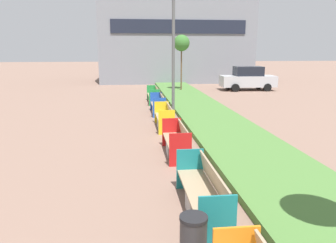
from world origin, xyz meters
TOP-DOWN VIEW (x-y plane):
  - planter_grass_strip at (3.20, 12.00)m, footprint 2.80×120.00m
  - building_backdrop at (4.00, 34.77)m, footprint 14.48×7.59m
  - bench_teal_frame at (0.94, 6.82)m, footprint 0.65×2.46m
  - bench_red_frame at (0.94, 10.48)m, footprint 0.65×2.02m
  - bench_yellow_frame at (0.94, 13.98)m, footprint 0.65×2.10m
  - bench_blue_frame at (0.94, 17.13)m, footprint 0.65×2.05m
  - bench_green_frame at (0.94, 20.57)m, footprint 0.65×2.33m
  - street_lamp_post at (1.55, 16.10)m, footprint 0.24×0.44m
  - sapling_tree_far at (3.35, 25.44)m, footprint 1.20×1.20m
  - parked_car_distant at (8.73, 25.98)m, footprint 4.29×2.00m

SIDE VIEW (x-z plane):
  - planter_grass_strip at x=3.20m, z-range 0.00..0.18m
  - bench_red_frame at x=0.94m, z-range -0.10..0.84m
  - bench_blue_frame at x=0.94m, z-range -0.10..0.84m
  - bench_yellow_frame at x=0.94m, z-range -0.10..0.84m
  - bench_green_frame at x=0.94m, z-range -0.10..0.84m
  - bench_teal_frame at x=0.94m, z-range -0.09..0.85m
  - parked_car_distant at x=8.73m, z-range -0.02..1.84m
  - sapling_tree_far at x=3.35m, z-range 1.47..5.68m
  - street_lamp_post at x=1.55m, z-range 0.39..8.35m
  - building_backdrop at x=4.00m, z-range 0.00..9.34m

